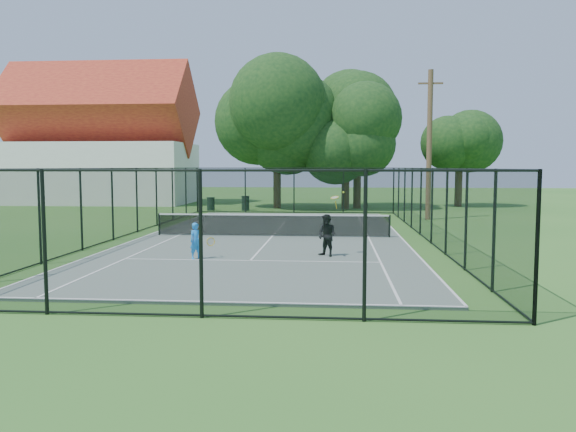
# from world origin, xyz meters

# --- Properties ---
(ground) EXTENTS (120.00, 120.00, 0.00)m
(ground) POSITION_xyz_m (0.00, 0.00, 0.00)
(ground) COLOR #2F6422
(tennis_court) EXTENTS (11.00, 24.00, 0.06)m
(tennis_court) POSITION_xyz_m (0.00, 0.00, 0.03)
(tennis_court) COLOR slate
(tennis_court) RESTS_ON ground
(tennis_net) EXTENTS (10.08, 0.08, 0.95)m
(tennis_net) POSITION_xyz_m (0.00, 0.00, 0.58)
(tennis_net) COLOR black
(tennis_net) RESTS_ON tennis_court
(fence) EXTENTS (13.10, 26.10, 3.00)m
(fence) POSITION_xyz_m (0.00, 0.00, 1.50)
(fence) COLOR black
(fence) RESTS_ON ground
(tree_near_left) EXTENTS (7.34, 7.34, 9.57)m
(tree_near_left) POSITION_xyz_m (-1.54, 17.11, 5.89)
(tree_near_left) COLOR #332114
(tree_near_left) RESTS_ON ground
(tree_near_mid) EXTENTS (6.04, 6.04, 7.90)m
(tree_near_mid) POSITION_xyz_m (3.46, 16.85, 4.86)
(tree_near_mid) COLOR #332114
(tree_near_mid) RESTS_ON ground
(tree_near_right) EXTENTS (6.49, 6.49, 8.96)m
(tree_near_right) POSITION_xyz_m (4.33, 17.73, 5.70)
(tree_near_right) COLOR #332114
(tree_near_right) RESTS_ON ground
(tree_far_right) EXTENTS (4.78, 4.78, 6.33)m
(tree_far_right) POSITION_xyz_m (12.22, 20.35, 3.91)
(tree_far_right) COLOR #332114
(tree_far_right) RESTS_ON ground
(building) EXTENTS (15.30, 8.15, 11.87)m
(building) POSITION_xyz_m (-17.00, 22.00, 4.93)
(building) COLOR silver
(building) RESTS_ON ground
(trash_bin_left) EXTENTS (0.58, 0.58, 0.92)m
(trash_bin_left) POSITION_xyz_m (-5.97, 14.72, 0.47)
(trash_bin_left) COLOR black
(trash_bin_left) RESTS_ON ground
(trash_bin_right) EXTENTS (0.58, 0.58, 1.02)m
(trash_bin_right) POSITION_xyz_m (-3.53, 14.80, 0.52)
(trash_bin_right) COLOR black
(trash_bin_right) RESTS_ON ground
(utility_pole) EXTENTS (1.40, 0.30, 8.54)m
(utility_pole) POSITION_xyz_m (8.06, 9.00, 4.33)
(utility_pole) COLOR #4C3823
(utility_pole) RESTS_ON ground
(player_blue) EXTENTS (0.84, 0.50, 1.18)m
(player_blue) POSITION_xyz_m (-1.80, -6.20, 0.65)
(player_blue) COLOR #1D8DF8
(player_blue) RESTS_ON tennis_court
(player_black) EXTENTS (1.01, 1.15, 2.15)m
(player_black) POSITION_xyz_m (2.42, -5.31, 0.77)
(player_black) COLOR black
(player_black) RESTS_ON tennis_court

